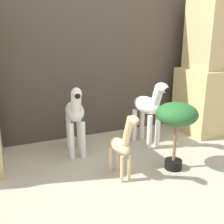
% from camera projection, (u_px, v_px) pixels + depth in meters
% --- Properties ---
extents(ground_plane, '(14.00, 14.00, 0.00)m').
position_uv_depth(ground_plane, '(152.00, 192.00, 2.08)').
color(ground_plane, '#B2A88E').
extents(wall_back, '(6.40, 0.08, 2.20)m').
position_uv_depth(wall_back, '(91.00, 44.00, 3.03)').
color(wall_back, '#473D33').
rests_on(wall_back, ground_plane).
extents(rock_pillar_right, '(0.66, 0.60, 1.66)m').
position_uv_depth(rock_pillar_right, '(210.00, 73.00, 3.25)').
color(rock_pillar_right, '#D1B775').
rests_on(rock_pillar_right, ground_plane).
extents(zebra_right, '(0.24, 0.55, 0.74)m').
position_uv_depth(zebra_right, '(148.00, 107.00, 2.87)').
color(zebra_right, white).
rests_on(zebra_right, ground_plane).
extents(zebra_left, '(0.25, 0.55, 0.74)m').
position_uv_depth(zebra_left, '(75.00, 114.00, 2.63)').
color(zebra_left, white).
rests_on(zebra_left, ground_plane).
extents(giraffe_figurine, '(0.14, 0.43, 0.62)m').
position_uv_depth(giraffe_figurine, '(122.00, 144.00, 2.20)').
color(giraffe_figurine, '#E0C184').
rests_on(giraffe_figurine, ground_plane).
extents(potted_palm_front, '(0.37, 0.37, 0.63)m').
position_uv_depth(potted_palm_front, '(177.00, 118.00, 2.32)').
color(potted_palm_front, black).
rests_on(potted_palm_front, ground_plane).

